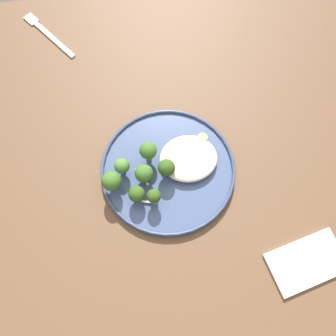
# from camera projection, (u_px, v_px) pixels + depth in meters

# --- Properties ---
(ground) EXTENTS (6.00, 6.00, 0.00)m
(ground) POSITION_uv_depth(u_px,v_px,m) (164.00, 227.00, 1.52)
(ground) COLOR #47423D
(wooden_dining_table) EXTENTS (1.40, 1.00, 0.74)m
(wooden_dining_table) POSITION_uv_depth(u_px,v_px,m) (161.00, 169.00, 0.90)
(wooden_dining_table) COLOR brown
(wooden_dining_table) RESTS_ON ground
(dinner_plate) EXTENTS (0.29, 0.29, 0.02)m
(dinner_plate) POSITION_uv_depth(u_px,v_px,m) (168.00, 170.00, 0.81)
(dinner_plate) COLOR #38476B
(dinner_plate) RESTS_ON wooden_dining_table
(noodle_bed) EXTENTS (0.12, 0.11, 0.03)m
(noodle_bed) POSITION_uv_depth(u_px,v_px,m) (188.00, 158.00, 0.80)
(noodle_bed) COLOR beige
(noodle_bed) RESTS_ON dinner_plate
(seared_scallop_center_golden) EXTENTS (0.03, 0.03, 0.02)m
(seared_scallop_center_golden) POSITION_uv_depth(u_px,v_px,m) (173.00, 155.00, 0.80)
(seared_scallop_center_golden) COLOR #E5C689
(seared_scallop_center_golden) RESTS_ON dinner_plate
(seared_scallop_large_seared) EXTENTS (0.03, 0.03, 0.02)m
(seared_scallop_large_seared) POSITION_uv_depth(u_px,v_px,m) (203.00, 162.00, 0.80)
(seared_scallop_large_seared) COLOR #E5C689
(seared_scallop_large_seared) RESTS_ON dinner_plate
(seared_scallop_half_hidden) EXTENTS (0.03, 0.03, 0.02)m
(seared_scallop_half_hidden) POSITION_uv_depth(u_px,v_px,m) (198.00, 152.00, 0.81)
(seared_scallop_half_hidden) COLOR #DBB77A
(seared_scallop_half_hidden) RESTS_ON dinner_plate
(seared_scallop_tiny_bay) EXTENTS (0.02, 0.02, 0.02)m
(seared_scallop_tiny_bay) POSITION_uv_depth(u_px,v_px,m) (202.00, 139.00, 0.82)
(seared_scallop_tiny_bay) COLOR beige
(seared_scallop_tiny_bay) RESTS_ON dinner_plate
(broccoli_floret_front_edge) EXTENTS (0.04, 0.04, 0.05)m
(broccoli_floret_front_edge) POSITION_uv_depth(u_px,v_px,m) (144.00, 174.00, 0.77)
(broccoli_floret_front_edge) COLOR #89A356
(broccoli_floret_front_edge) RESTS_ON dinner_plate
(broccoli_floret_beside_noodles) EXTENTS (0.03, 0.03, 0.05)m
(broccoli_floret_beside_noodles) POSITION_uv_depth(u_px,v_px,m) (122.00, 166.00, 0.78)
(broccoli_floret_beside_noodles) COLOR #89A356
(broccoli_floret_beside_noodles) RESTS_ON dinner_plate
(broccoli_floret_small_sprig) EXTENTS (0.04, 0.04, 0.05)m
(broccoli_floret_small_sprig) POSITION_uv_depth(u_px,v_px,m) (166.00, 168.00, 0.77)
(broccoli_floret_small_sprig) COLOR #89A356
(broccoli_floret_small_sprig) RESTS_ON dinner_plate
(broccoli_floret_rear_charred) EXTENTS (0.04, 0.04, 0.06)m
(broccoli_floret_rear_charred) POSITION_uv_depth(u_px,v_px,m) (112.00, 181.00, 0.76)
(broccoli_floret_rear_charred) COLOR #89A356
(broccoli_floret_rear_charred) RESTS_ON dinner_plate
(broccoli_floret_split_head) EXTENTS (0.03, 0.03, 0.05)m
(broccoli_floret_split_head) POSITION_uv_depth(u_px,v_px,m) (154.00, 197.00, 0.75)
(broccoli_floret_split_head) COLOR #7A994C
(broccoli_floret_split_head) RESTS_ON dinner_plate
(broccoli_floret_tall_stalk) EXTENTS (0.03, 0.03, 0.05)m
(broccoli_floret_tall_stalk) POSITION_uv_depth(u_px,v_px,m) (137.00, 194.00, 0.75)
(broccoli_floret_tall_stalk) COLOR #7A994C
(broccoli_floret_tall_stalk) RESTS_ON dinner_plate
(broccoli_floret_near_rim) EXTENTS (0.04, 0.04, 0.06)m
(broccoli_floret_near_rim) POSITION_uv_depth(u_px,v_px,m) (148.00, 151.00, 0.78)
(broccoli_floret_near_rim) COLOR #7A994C
(broccoli_floret_near_rim) RESTS_ON dinner_plate
(onion_sliver_pale_crescent) EXTENTS (0.04, 0.02, 0.00)m
(onion_sliver_pale_crescent) POSITION_uv_depth(u_px,v_px,m) (146.00, 201.00, 0.78)
(onion_sliver_pale_crescent) COLOR silver
(onion_sliver_pale_crescent) RESTS_ON dinner_plate
(onion_sliver_curled_piece) EXTENTS (0.03, 0.04, 0.00)m
(onion_sliver_curled_piece) POSITION_uv_depth(u_px,v_px,m) (142.00, 177.00, 0.79)
(onion_sliver_curled_piece) COLOR silver
(onion_sliver_curled_piece) RESTS_ON dinner_plate
(dinner_fork) EXTENTS (0.13, 0.16, 0.00)m
(dinner_fork) POSITION_uv_depth(u_px,v_px,m) (48.00, 34.00, 0.95)
(dinner_fork) COLOR silver
(dinner_fork) RESTS_ON wooden_dining_table
(folded_napkin) EXTENTS (0.17, 0.12, 0.01)m
(folded_napkin) POSITION_uv_depth(u_px,v_px,m) (307.00, 262.00, 0.74)
(folded_napkin) COLOR silver
(folded_napkin) RESTS_ON wooden_dining_table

